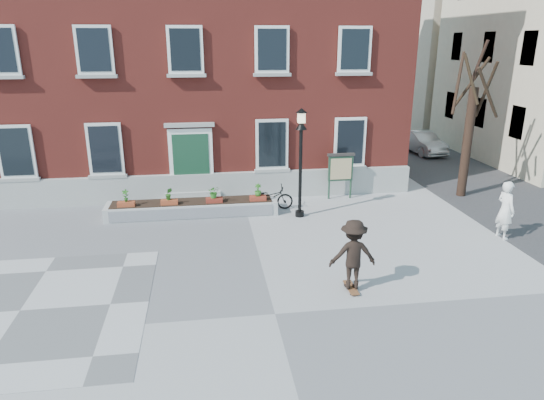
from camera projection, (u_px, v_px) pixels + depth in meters
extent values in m
plane|color=#969698|center=(275.00, 314.00, 11.40)|extent=(100.00, 100.00, 0.00)
cube|color=#5E5E60|center=(20.00, 311.00, 11.53)|extent=(6.00, 6.00, 0.01)
imported|color=black|center=(269.00, 198.00, 18.32)|extent=(1.81, 0.70, 0.94)
imported|color=#B2B5B7|center=(422.00, 142.00, 27.56)|extent=(1.69, 3.86, 1.23)
imported|color=white|center=(505.00, 210.00, 15.52)|extent=(0.55, 0.75, 1.91)
cube|color=maroon|center=(188.00, 43.00, 22.41)|extent=(18.00, 10.00, 12.00)
cube|color=#A8A8A3|center=(193.00, 187.00, 19.30)|extent=(18.00, 0.24, 1.10)
cube|color=gray|center=(193.00, 199.00, 19.32)|extent=(2.60, 0.80, 0.20)
cube|color=#A7A7A2|center=(193.00, 193.00, 19.40)|extent=(2.20, 0.50, 0.20)
cube|color=white|center=(191.00, 160.00, 19.00)|extent=(1.70, 0.12, 2.50)
cube|color=#163D27|center=(191.00, 163.00, 18.98)|extent=(1.40, 0.06, 2.30)
cube|color=#A09F9A|center=(189.00, 125.00, 18.52)|extent=(1.90, 0.25, 0.15)
cube|color=silver|center=(16.00, 152.00, 17.94)|extent=(1.30, 0.10, 2.00)
cube|color=black|center=(15.00, 152.00, 17.90)|extent=(1.08, 0.04, 1.78)
cube|color=#989893|center=(20.00, 180.00, 18.22)|extent=(1.44, 0.20, 0.12)
cube|color=#9C9C97|center=(3.00, 77.00, 17.04)|extent=(1.44, 0.20, 0.12)
cube|color=silver|center=(105.00, 149.00, 18.37)|extent=(1.30, 0.10, 2.00)
cube|color=black|center=(105.00, 149.00, 18.33)|extent=(1.08, 0.04, 1.78)
cube|color=#9B9B96|center=(108.00, 177.00, 18.65)|extent=(1.44, 0.20, 0.12)
cube|color=silver|center=(94.00, 50.00, 17.25)|extent=(1.30, 0.10, 1.70)
cube|color=black|center=(94.00, 50.00, 17.20)|extent=(1.08, 0.04, 1.48)
cube|color=#979692|center=(97.00, 76.00, 17.47)|extent=(1.44, 0.20, 0.12)
cube|color=white|center=(185.00, 50.00, 17.68)|extent=(1.30, 0.10, 1.70)
cube|color=black|center=(185.00, 50.00, 17.63)|extent=(1.08, 0.04, 1.48)
cube|color=#ABACA6|center=(187.00, 76.00, 17.91)|extent=(1.44, 0.20, 0.12)
cube|color=white|center=(272.00, 144.00, 19.24)|extent=(1.30, 0.10, 2.00)
cube|color=black|center=(272.00, 145.00, 19.19)|extent=(1.08, 0.04, 1.78)
cube|color=#A7A8A2|center=(272.00, 171.00, 19.51)|extent=(1.44, 0.20, 0.12)
cube|color=white|center=(272.00, 50.00, 18.11)|extent=(1.30, 0.10, 1.70)
cube|color=black|center=(272.00, 50.00, 18.06)|extent=(1.08, 0.04, 1.48)
cube|color=#999894|center=(272.00, 75.00, 18.34)|extent=(1.44, 0.20, 0.12)
cube|color=white|center=(350.00, 142.00, 19.67)|extent=(1.30, 0.10, 2.00)
cube|color=black|center=(350.00, 142.00, 19.62)|extent=(1.08, 0.04, 1.78)
cube|color=#ABAAA5|center=(349.00, 168.00, 19.94)|extent=(1.44, 0.20, 0.12)
cube|color=white|center=(355.00, 49.00, 18.54)|extent=(1.30, 0.10, 1.70)
cube|color=black|center=(355.00, 49.00, 18.49)|extent=(1.08, 0.04, 1.48)
cube|color=#9F9F9A|center=(354.00, 74.00, 18.77)|extent=(1.44, 0.20, 0.12)
cube|color=beige|center=(193.00, 208.00, 17.82)|extent=(6.20, 1.10, 0.50)
cube|color=#BBBBBB|center=(192.00, 213.00, 17.29)|extent=(5.80, 0.02, 0.40)
cube|color=black|center=(192.00, 202.00, 17.74)|extent=(5.80, 0.90, 0.06)
cube|color=#993E21|center=(126.00, 204.00, 17.16)|extent=(0.60, 0.25, 0.20)
imported|color=#245D1B|center=(125.00, 196.00, 17.06)|extent=(0.24, 0.24, 0.45)
cube|color=#983F21|center=(169.00, 202.00, 17.37)|extent=(0.60, 0.25, 0.20)
imported|color=#28611D|center=(169.00, 194.00, 17.26)|extent=(0.25, 0.25, 0.45)
cube|color=maroon|center=(214.00, 200.00, 17.58)|extent=(0.60, 0.25, 0.20)
imported|color=#2A6F21|center=(214.00, 192.00, 17.48)|extent=(0.40, 0.40, 0.45)
cube|color=maroon|center=(258.00, 198.00, 17.80)|extent=(0.60, 0.25, 0.20)
imported|color=#2A681F|center=(258.00, 190.00, 17.69)|extent=(0.25, 0.25, 0.45)
cylinder|color=#2F1E15|center=(467.00, 143.00, 19.44)|extent=(0.36, 0.36, 4.40)
cylinder|color=black|center=(486.00, 90.00, 18.85)|extent=(0.12, 1.12, 2.23)
cylinder|color=black|center=(472.00, 82.00, 19.22)|extent=(1.18, 0.49, 1.97)
cylinder|color=black|center=(458.00, 83.00, 18.97)|extent=(0.88, 1.14, 2.35)
cylinder|color=black|center=(471.00, 79.00, 18.40)|extent=(0.60, 0.77, 1.90)
cylinder|color=#2F2014|center=(488.00, 93.00, 18.24)|extent=(1.39, 0.55, 1.95)
cylinder|color=black|center=(480.00, 61.00, 18.59)|extent=(0.43, 0.48, 1.58)
cube|color=#3A3A3D|center=(424.00, 145.00, 29.93)|extent=(8.00, 36.00, 0.01)
cube|color=beige|center=(462.00, 35.00, 36.22)|extent=(10.00, 11.00, 13.00)
cube|color=black|center=(518.00, 122.00, 22.52)|extent=(0.08, 1.00, 1.50)
cube|color=black|center=(480.00, 113.00, 25.53)|extent=(0.08, 1.00, 1.50)
cube|color=black|center=(451.00, 105.00, 28.54)|extent=(0.08, 1.00, 1.50)
cube|color=black|center=(530.00, 48.00, 21.49)|extent=(0.08, 1.00, 1.50)
cube|color=black|center=(489.00, 47.00, 24.50)|extent=(0.08, 1.00, 1.50)
cube|color=black|center=(457.00, 46.00, 27.50)|extent=(0.08, 1.00, 1.50)
cylinder|color=black|center=(300.00, 214.00, 17.71)|extent=(0.32, 0.32, 0.20)
cylinder|color=black|center=(300.00, 174.00, 17.25)|extent=(0.12, 0.12, 3.20)
cone|color=black|center=(301.00, 125.00, 16.70)|extent=(0.40, 0.40, 0.30)
cube|color=beige|center=(301.00, 118.00, 16.62)|extent=(0.24, 0.24, 0.34)
cone|color=black|center=(302.00, 110.00, 16.54)|extent=(0.40, 0.40, 0.16)
cylinder|color=#1B3728|center=(329.00, 177.00, 19.41)|extent=(0.08, 0.08, 1.80)
cylinder|color=#1B3623|center=(351.00, 177.00, 19.54)|extent=(0.08, 0.08, 1.80)
cube|color=#1C3826|center=(341.00, 169.00, 19.37)|extent=(1.00, 0.10, 1.00)
cube|color=beige|center=(341.00, 169.00, 19.31)|extent=(0.85, 0.02, 0.85)
cube|color=#342F2D|center=(341.00, 155.00, 19.19)|extent=(1.10, 0.16, 0.10)
cube|color=brown|center=(351.00, 287.00, 12.50)|extent=(0.22, 0.78, 0.03)
cylinder|color=black|center=(351.00, 294.00, 12.24)|extent=(0.03, 0.05, 0.05)
cylinder|color=black|center=(358.00, 294.00, 12.26)|extent=(0.03, 0.05, 0.05)
cylinder|color=black|center=(345.00, 284.00, 12.76)|extent=(0.03, 0.05, 0.05)
cylinder|color=black|center=(351.00, 283.00, 12.79)|extent=(0.03, 0.05, 0.05)
imported|color=black|center=(353.00, 254.00, 12.21)|extent=(1.22, 0.74, 1.84)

